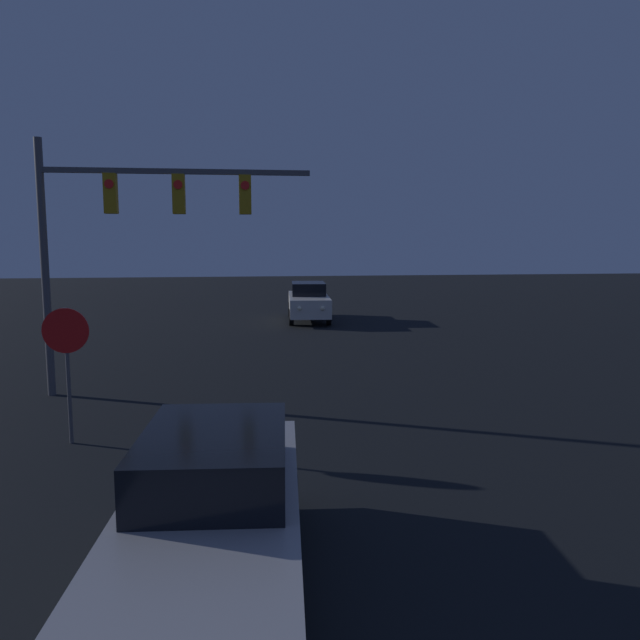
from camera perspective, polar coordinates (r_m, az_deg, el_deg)
The scene contains 4 objects.
car_near at distance 6.64m, azimuth -9.70°, elevation -17.25°, with size 2.05×4.93×1.68m.
car_far at distance 27.49m, azimuth -1.06°, elevation 1.72°, with size 2.03×4.93×1.68m.
traffic_signal_mast at distance 15.04m, azimuth -17.20°, elevation 8.82°, with size 6.13×0.30×5.83m.
stop_sign at distance 11.72m, azimuth -22.16°, elevation -2.44°, with size 0.79×0.07×2.42m.
Camera 1 is at (-1.38, 0.36, 3.62)m, focal length 35.00 mm.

